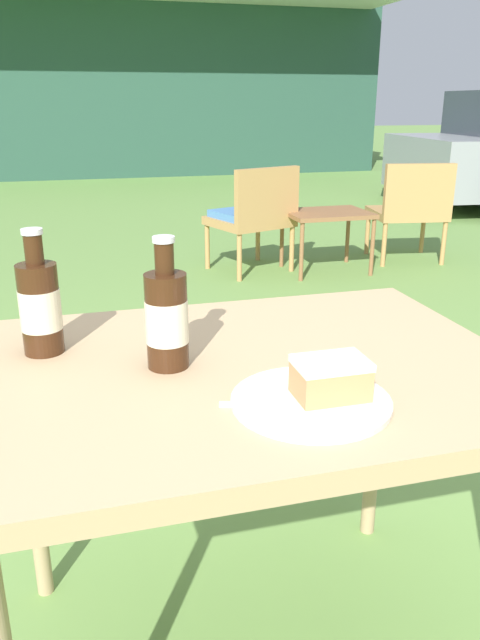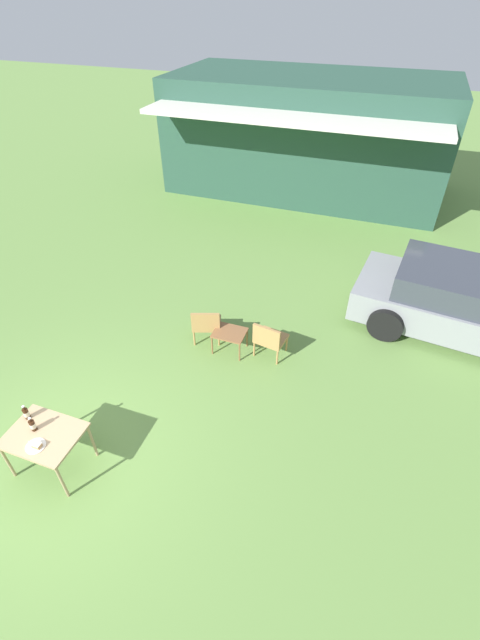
{
  "view_description": "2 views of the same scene",
  "coord_description": "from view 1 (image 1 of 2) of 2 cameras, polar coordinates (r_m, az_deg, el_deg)",
  "views": [
    {
      "loc": [
        -0.31,
        -1.03,
        1.18
      ],
      "look_at": [
        0.0,
        0.1,
        0.77
      ],
      "focal_mm": 35.0,
      "sensor_mm": 36.0,
      "label": 1
    },
    {
      "loc": [
        3.67,
        -2.39,
        5.51
      ],
      "look_at": [
        1.74,
        2.99,
        0.9
      ],
      "focal_mm": 24.0,
      "sensor_mm": 36.0,
      "label": 2
    }
  ],
  "objects": [
    {
      "name": "garden_side_table",
      "position": [
        4.59,
        7.97,
        9.21
      ],
      "size": [
        0.59,
        0.47,
        0.44
      ],
      "color": "brown",
      "rests_on": "ground_plane"
    },
    {
      "name": "fork",
      "position": [
        1.0,
        3.15,
        -7.79
      ],
      "size": [
        0.17,
        0.06,
        0.01
      ],
      "color": "silver",
      "rests_on": "patio_table"
    },
    {
      "name": "wicker_chair_plain",
      "position": [
        5.0,
        15.35,
        9.97
      ],
      "size": [
        0.59,
        0.55,
        0.76
      ],
      "rotation": [
        0.0,
        0.0,
        2.98
      ],
      "color": "#B2844C",
      "rests_on": "ground_plane"
    },
    {
      "name": "cola_bottle_far",
      "position": [
        1.24,
        -17.82,
        1.24
      ],
      "size": [
        0.08,
        0.08,
        0.24
      ],
      "color": "#381E0F",
      "rests_on": "patio_table"
    },
    {
      "name": "cabin_building",
      "position": [
        12.59,
        -10.44,
        21.19
      ],
      "size": [
        8.28,
        5.24,
        3.29
      ],
      "color": "#284C3D",
      "rests_on": "ground_plane"
    },
    {
      "name": "cola_bottle_near",
      "position": [
        1.12,
        -6.72,
        0.2
      ],
      "size": [
        0.08,
        0.08,
        0.24
      ],
      "color": "#381E0F",
      "rests_on": "patio_table"
    },
    {
      "name": "patio_table",
      "position": [
        1.19,
        1.28,
        -6.83
      ],
      "size": [
        0.98,
        0.75,
        0.72
      ],
      "color": "tan",
      "rests_on": "ground_plane"
    },
    {
      "name": "cake_on_plate",
      "position": [
        1.01,
        7.32,
        -6.4
      ],
      "size": [
        0.26,
        0.26,
        0.07
      ],
      "color": "silver",
      "rests_on": "patio_table"
    },
    {
      "name": "wicker_chair_cushioned",
      "position": [
        4.53,
        1.29,
        9.69
      ],
      "size": [
        0.65,
        0.62,
        0.76
      ],
      "rotation": [
        0.0,
        0.0,
        3.48
      ],
      "color": "#B2844C",
      "rests_on": "ground_plane"
    }
  ]
}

